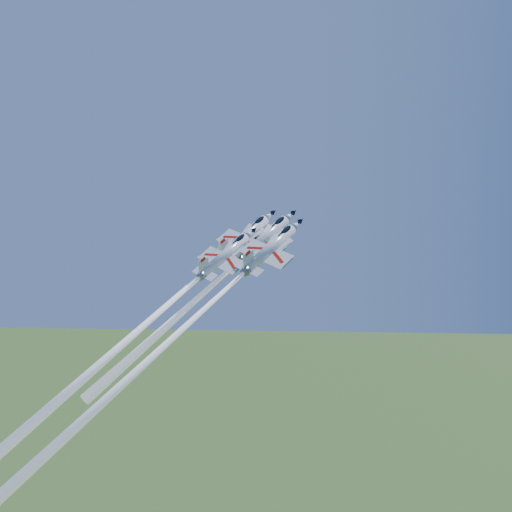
# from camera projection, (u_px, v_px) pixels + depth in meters

# --- Properties ---
(jet_lead) EXTENTS (27.84, 33.13, 36.44)m
(jet_lead) POSITION_uv_depth(u_px,v_px,m) (209.00, 288.00, 105.72)
(jet_lead) COLOR white
(jet_left) EXTENTS (34.84, 43.47, 48.69)m
(jet_left) POSITION_uv_depth(u_px,v_px,m) (151.00, 319.00, 101.87)
(jet_left) COLOR white
(jet_right) EXTENTS (33.79, 41.97, 46.94)m
(jet_right) POSITION_uv_depth(u_px,v_px,m) (177.00, 334.00, 93.40)
(jet_right) COLOR white
(jet_slot) EXTENTS (28.72, 35.19, 39.15)m
(jet_slot) POSITION_uv_depth(u_px,v_px,m) (149.00, 321.00, 97.37)
(jet_slot) COLOR white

